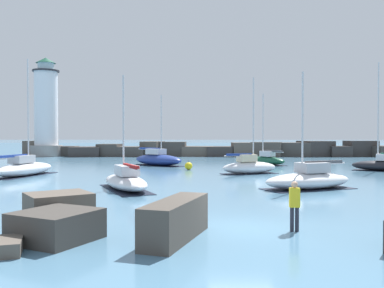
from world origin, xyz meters
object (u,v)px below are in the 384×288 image
(sailboat_moored_0, at_px, (309,179))
(sailboat_moored_4, at_px, (158,159))
(mooring_buoy_orange_near, at_px, (189,166))
(sailboat_moored_1, at_px, (24,168))
(person_on_rocks, at_px, (295,203))
(sailboat_moored_6, at_px, (249,166))
(sailboat_moored_3, at_px, (383,164))
(lighthouse, at_px, (46,113))
(sailboat_moored_5, at_px, (126,181))
(sailboat_moored_2, at_px, (266,160))

(sailboat_moored_0, distance_m, sailboat_moored_4, 24.12)
(mooring_buoy_orange_near, bearing_deg, sailboat_moored_1, -153.94)
(sailboat_moored_1, xyz_separation_m, person_on_rocks, (18.57, -20.52, 0.36))
(sailboat_moored_6, xyz_separation_m, person_on_rocks, (-0.81, -23.04, 0.37))
(sailboat_moored_3, relative_size, sailboat_moored_6, 1.22)
(sailboat_moored_0, distance_m, sailboat_moored_3, 17.59)
(lighthouse, distance_m, sailboat_moored_1, 35.35)
(sailboat_moored_5, height_order, mooring_buoy_orange_near, sailboat_moored_5)
(sailboat_moored_0, distance_m, sailboat_moored_1, 23.55)
(sailboat_moored_0, relative_size, sailboat_moored_3, 0.72)
(sailboat_moored_4, bearing_deg, sailboat_moored_5, -89.27)
(sailboat_moored_1, bearing_deg, mooring_buoy_orange_near, 26.06)
(mooring_buoy_orange_near, bearing_deg, lighthouse, 132.52)
(sailboat_moored_6, bearing_deg, sailboat_moored_0, -75.87)
(sailboat_moored_1, height_order, mooring_buoy_orange_near, sailboat_moored_1)
(sailboat_moored_1, relative_size, sailboat_moored_5, 1.36)
(sailboat_moored_1, bearing_deg, sailboat_moored_4, 51.63)
(sailboat_moored_2, distance_m, sailboat_moored_6, 11.80)
(lighthouse, relative_size, sailboat_moored_6, 1.86)
(sailboat_moored_2, distance_m, sailboat_moored_5, 25.86)
(sailboat_moored_3, bearing_deg, sailboat_moored_0, -126.94)
(sailboat_moored_6, bearing_deg, person_on_rocks, -92.00)
(lighthouse, bearing_deg, sailboat_moored_1, -72.52)
(sailboat_moored_3, height_order, sailboat_moored_4, sailboat_moored_3)
(sailboat_moored_2, relative_size, sailboat_moored_4, 1.03)
(sailboat_moored_2, relative_size, person_on_rocks, 4.57)
(sailboat_moored_2, distance_m, sailboat_moored_3, 12.94)
(sailboat_moored_5, relative_size, sailboat_moored_6, 0.85)
(sailboat_moored_3, xyz_separation_m, mooring_buoy_orange_near, (-18.87, 0.89, -0.25))
(sailboat_moored_3, height_order, person_on_rocks, sailboat_moored_3)
(lighthouse, xyz_separation_m, mooring_buoy_orange_near, (24.22, -26.41, -6.72))
(sailboat_moored_1, bearing_deg, sailboat_moored_2, 31.68)
(lighthouse, xyz_separation_m, sailboat_moored_1, (10.44, -33.15, -6.44))
(sailboat_moored_2, relative_size, sailboat_moored_3, 0.79)
(sailboat_moored_0, relative_size, sailboat_moored_5, 1.02)
(person_on_rocks, bearing_deg, sailboat_moored_0, 74.09)
(sailboat_moored_4, height_order, sailboat_moored_6, sailboat_moored_6)
(sailboat_moored_5, bearing_deg, sailboat_moored_2, 61.88)
(lighthouse, distance_m, sailboat_moored_3, 51.42)
(sailboat_moored_2, xyz_separation_m, sailboat_moored_6, (-3.14, -11.37, 0.04))
(sailboat_moored_2, bearing_deg, sailboat_moored_5, -118.12)
(sailboat_moored_4, relative_size, mooring_buoy_orange_near, 8.31)
(lighthouse, bearing_deg, sailboat_moored_4, -44.96)
(sailboat_moored_3, bearing_deg, person_on_rocks, -118.10)
(sailboat_moored_2, distance_m, person_on_rocks, 34.64)
(sailboat_moored_1, bearing_deg, sailboat_moored_0, -20.40)
(sailboat_moored_0, relative_size, sailboat_moored_4, 0.94)
(sailboat_moored_1, xyz_separation_m, sailboat_moored_2, (22.52, 13.89, -0.05))
(lighthouse, distance_m, sailboat_moored_0, 53.01)
(sailboat_moored_1, distance_m, sailboat_moored_6, 19.54)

